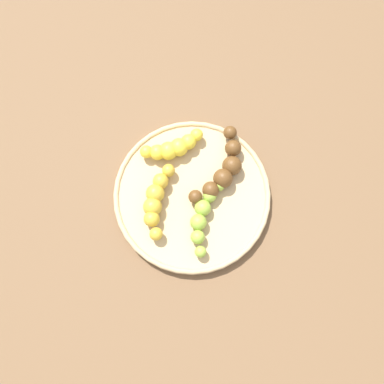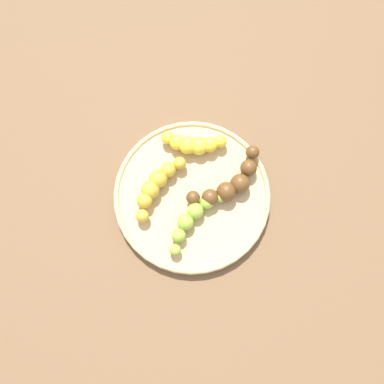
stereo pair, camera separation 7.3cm
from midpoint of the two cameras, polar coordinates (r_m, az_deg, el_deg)
name	(u,v)px [view 1 (the left image)]	position (r m, az deg, el deg)	size (l,w,h in m)	color
ground_plane	(192,197)	(0.77, -2.67, -1.23)	(2.40, 2.40, 0.00)	brown
fruit_bowl	(192,195)	(0.76, -2.71, -1.03)	(0.29, 0.29, 0.02)	tan
banana_green	(203,216)	(0.73, -1.24, -3.99)	(0.10, 0.12, 0.03)	#8CAD38
banana_overripe	(223,169)	(0.74, 1.64, 2.68)	(0.10, 0.15, 0.04)	#593819
banana_yellow	(173,147)	(0.76, -5.40, 5.76)	(0.06, 0.12, 0.03)	yellow
banana_spotted	(156,200)	(0.74, -7.86, -1.77)	(0.11, 0.11, 0.03)	gold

